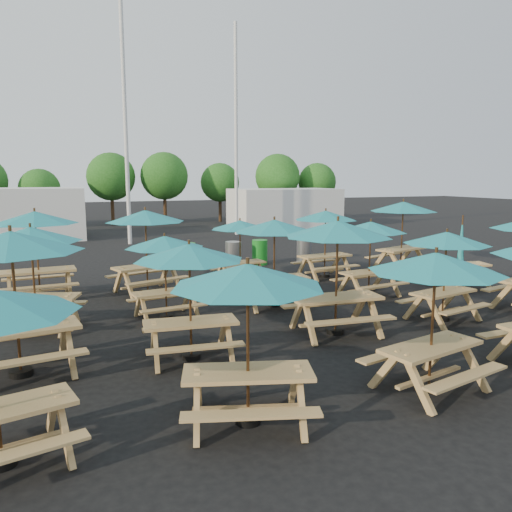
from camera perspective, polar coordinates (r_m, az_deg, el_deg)
name	(u,v)px	position (r m, az deg, el deg)	size (l,w,h in m)	color
ground	(276,304)	(13.52, 2.35, -5.54)	(120.00, 120.00, 0.00)	black
picnic_unit_1	(11,250)	(9.23, -26.17, 0.66)	(2.66, 2.66, 2.54)	#B3834F
picnic_unit_2	(31,240)	(11.93, -24.33, 1.66)	(2.74, 2.74, 2.35)	#B3834F
picnic_unit_3	(35,222)	(15.03, -23.92, 3.53)	(2.44, 2.44, 2.49)	#B3834F
picnic_unit_4	(248,284)	(6.68, -0.96, -3.24)	(2.63, 2.63, 2.28)	#B3834F
picnic_unit_5	(189,259)	(9.21, -7.63, -0.30)	(2.24, 2.24, 2.21)	#B3834F
picnic_unit_6	(165,246)	(12.04, -10.39, 1.09)	(2.09, 2.09, 2.04)	#B3834F
picnic_unit_7	(145,221)	(14.85, -12.53, 3.97)	(2.84, 2.84, 2.47)	#B3834F
picnic_unit_8	(435,270)	(8.23, 19.82, -1.53)	(2.49, 2.49, 2.27)	#B3834F
picnic_unit_9	(338,235)	(10.76, 9.31, 2.38)	(2.49, 2.49, 2.51)	#B3834F
picnic_unit_10	(274,231)	(13.02, 2.11, 2.92)	(2.23, 2.23, 2.32)	#B3834F
picnic_unit_11	(240,228)	(15.97, -1.84, 3.19)	(2.09, 2.09, 2.05)	#B3834F
picnic_unit_13	(447,243)	(12.50, 20.94, 1.39)	(2.33, 2.33, 2.15)	#B3834F
picnic_unit_14	(371,231)	(14.51, 12.98, 2.81)	(2.22, 2.22, 2.17)	#B3834F
picnic_unit_15	(326,219)	(17.00, 7.97, 4.21)	(2.31, 2.31, 2.30)	#B3834F
picnic_unit_18	(460,258)	(16.58, 22.31, -0.23)	(2.01, 1.83, 2.25)	#B3834F
picnic_unit_19	(403,210)	(18.69, 16.46, 5.01)	(2.94, 2.94, 2.55)	#B3834F
waste_bin_0	(187,256)	(18.76, -7.84, 0.01)	(0.60, 0.60, 0.97)	#178121
waste_bin_1	(233,254)	(19.01, -2.61, 0.20)	(0.60, 0.60, 0.97)	gray
waste_bin_2	(260,252)	(19.51, 0.43, 0.44)	(0.60, 0.60, 0.97)	#178121
waste_bin_3	(304,250)	(20.20, 5.52, 0.69)	(0.60, 0.60, 0.97)	gray
mast_0	(125,124)	(26.29, -14.70, 14.42)	(0.20, 0.20, 12.00)	silver
mast_1	(236,131)	(29.74, -2.30, 14.04)	(0.20, 0.20, 12.00)	silver
event_tent_0	(5,214)	(30.14, -26.72, 4.27)	(8.00, 4.00, 2.80)	silver
event_tent_1	(284,208)	(34.17, 3.24, 5.50)	(7.00, 4.00, 2.60)	silver
tree_2	(40,189)	(35.63, -23.50, 7.05)	(2.59, 2.59, 3.93)	#382314
tree_3	(111,177)	(36.84, -16.23, 8.69)	(3.36, 3.36, 5.09)	#382314
tree_4	(164,176)	(36.92, -10.45, 8.98)	(3.41, 3.41, 5.17)	#382314
tree_5	(220,183)	(38.41, -4.15, 8.37)	(2.94, 2.94, 4.45)	#382314
tree_6	(278,176)	(38.16, 2.48, 9.07)	(3.38, 3.38, 5.13)	#382314
tree_7	(317,182)	(39.69, 6.99, 8.38)	(2.95, 2.95, 4.48)	#382314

